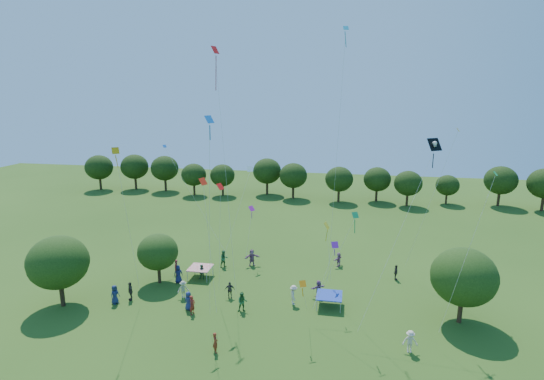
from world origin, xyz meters
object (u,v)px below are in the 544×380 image
(near_tree_west, at_px, (58,262))
(tent_blue, at_px, (329,295))
(near_tree_north, at_px, (158,252))
(pirate_kite, at_px, (433,149))
(tent_red_stripe, at_px, (200,268))
(near_tree_east, at_px, (464,277))
(red_high_kite, at_px, (218,92))

(near_tree_west, bearing_deg, tent_blue, 9.98)
(near_tree_west, distance_m, tent_blue, 23.59)
(near_tree_north, height_order, pirate_kite, pirate_kite)
(tent_red_stripe, bearing_deg, near_tree_north, -152.48)
(tent_red_stripe, relative_size, tent_blue, 1.00)
(near_tree_east, xyz_separation_m, red_high_kite, (-20.82, 2.94, 14.37))
(pirate_kite, bearing_deg, near_tree_east, -13.00)
(tent_red_stripe, distance_m, tent_blue, 13.62)
(near_tree_west, height_order, tent_red_stripe, near_tree_west)
(pirate_kite, bearing_deg, tent_red_stripe, 169.88)
(near_tree_west, xyz_separation_m, red_high_kite, (12.81, 6.27, 14.31))
(near_tree_north, bearing_deg, tent_red_stripe, 27.52)
(tent_blue, xyz_separation_m, pirate_kite, (7.52, -0.02, 12.99))
(red_high_kite, bearing_deg, pirate_kite, -7.17)
(near_tree_west, bearing_deg, pirate_kite, 7.51)
(tent_red_stripe, bearing_deg, red_high_kite, -26.70)
(near_tree_west, relative_size, red_high_kite, 0.30)
(near_tree_west, bearing_deg, near_tree_north, 42.65)
(near_tree_west, xyz_separation_m, tent_red_stripe, (9.93, 7.71, -3.02))
(near_tree_north, xyz_separation_m, tent_blue, (16.69, -1.80, -2.18))
(near_tree_east, relative_size, red_high_kite, 0.30)
(near_tree_west, height_order, pirate_kite, pirate_kite)
(near_tree_west, distance_m, pirate_kite, 32.40)
(near_tree_east, bearing_deg, tent_red_stripe, 169.50)
(pirate_kite, relative_size, red_high_kite, 0.65)
(pirate_kite, bearing_deg, tent_blue, 179.82)
(red_high_kite, bearing_deg, near_tree_north, -176.37)
(near_tree_north, height_order, tent_blue, near_tree_north)
(near_tree_west, relative_size, tent_red_stripe, 2.89)
(near_tree_west, relative_size, tent_blue, 2.89)
(near_tree_north, relative_size, red_high_kite, 0.24)
(near_tree_west, distance_m, red_high_kite, 20.20)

